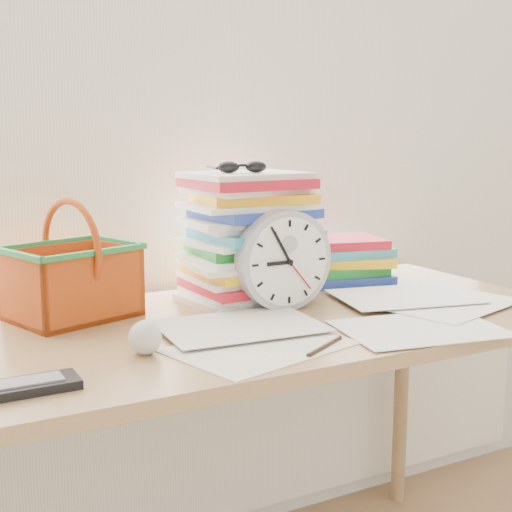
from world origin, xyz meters
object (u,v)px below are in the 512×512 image
clock (283,260)px  basket (71,260)px  calculator (30,386)px  desk (266,349)px  paper_stack (248,236)px  book_stack (339,260)px

clock → basket: (-0.44, 0.15, 0.01)m
basket → calculator: basket is taller
desk → calculator: 0.60m
paper_stack → calculator: 0.73m
paper_stack → calculator: size_ratio=2.06×
paper_stack → book_stack: 0.33m
paper_stack → clock: 0.14m
desk → calculator: calculator is taller
paper_stack → book_stack: (0.31, 0.06, -0.10)m
desk → paper_stack: (0.05, 0.17, 0.23)m
desk → basket: 0.47m
paper_stack → clock: (0.02, -0.13, -0.04)m
clock → book_stack: (0.29, 0.19, -0.06)m
clock → basket: bearing=160.8°
basket → book_stack: bearing=-15.0°
calculator → desk: bearing=21.9°
calculator → book_stack: bearing=26.5°
paper_stack → calculator: bearing=-146.7°
book_stack → basket: size_ratio=1.07×
desk → clock: bearing=29.9°
basket → calculator: (-0.18, -0.42, -0.12)m
paper_stack → basket: 0.42m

